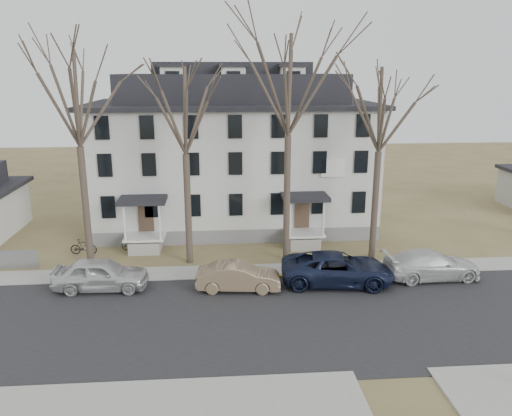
{
  "coord_description": "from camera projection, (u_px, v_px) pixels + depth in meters",
  "views": [
    {
      "loc": [
        -3.11,
        -19.34,
        11.47
      ],
      "look_at": [
        -0.95,
        9.0,
        3.63
      ],
      "focal_mm": 35.0,
      "sensor_mm": 36.0,
      "label": 1
    }
  ],
  "objects": [
    {
      "name": "ground",
      "position": [
        293.0,
        342.0,
        21.86
      ],
      "size": [
        120.0,
        120.0,
        0.0
      ],
      "primitive_type": "plane",
      "color": "olive",
      "rests_on": "ground"
    },
    {
      "name": "main_road",
      "position": [
        287.0,
        320.0,
        23.79
      ],
      "size": [
        120.0,
        10.0,
        0.04
      ],
      "primitive_type": "cube",
      "color": "#27272A",
      "rests_on": "ground"
    },
    {
      "name": "far_sidewalk",
      "position": [
        273.0,
        271.0,
        29.55
      ],
      "size": [
        120.0,
        2.0,
        0.08
      ],
      "primitive_type": "cube",
      "color": "#A09F97",
      "rests_on": "ground"
    },
    {
      "name": "yellow_curb",
      "position": [
        360.0,
        274.0,
        29.05
      ],
      "size": [
        14.0,
        0.25,
        0.06
      ],
      "primitive_type": "cube",
      "color": "gold",
      "rests_on": "ground"
    },
    {
      "name": "boarding_house",
      "position": [
        233.0,
        154.0,
        37.54
      ],
      "size": [
        20.8,
        12.36,
        12.05
      ],
      "color": "slate",
      "rests_on": "ground"
    },
    {
      "name": "tree_far_left",
      "position": [
        75.0,
        92.0,
        27.73
      ],
      "size": [
        8.4,
        8.4,
        13.72
      ],
      "color": "#473B31",
      "rests_on": "ground"
    },
    {
      "name": "tree_mid_left",
      "position": [
        184.0,
        105.0,
        28.36
      ],
      "size": [
        7.8,
        7.8,
        12.74
      ],
      "color": "#473B31",
      "rests_on": "ground"
    },
    {
      "name": "tree_center",
      "position": [
        289.0,
        78.0,
        28.41
      ],
      "size": [
        9.0,
        9.0,
        14.7
      ],
      "color": "#473B31",
      "rests_on": "ground"
    },
    {
      "name": "tree_mid_right",
      "position": [
        382.0,
        104.0,
        29.21
      ],
      "size": [
        7.8,
        7.8,
        12.74
      ],
      "color": "#473B31",
      "rests_on": "ground"
    },
    {
      "name": "car_silver",
      "position": [
        101.0,
        275.0,
        26.83
      ],
      "size": [
        5.11,
        2.18,
        1.72
      ],
      "primitive_type": "imported",
      "rotation": [
        0.0,
        0.0,
        1.54
      ],
      "color": "silver",
      "rests_on": "ground"
    },
    {
      "name": "car_tan",
      "position": [
        238.0,
        277.0,
        26.8
      ],
      "size": [
        4.63,
        1.97,
        1.48
      ],
      "primitive_type": "imported",
      "rotation": [
        0.0,
        0.0,
        1.48
      ],
      "color": "#856F53",
      "rests_on": "ground"
    },
    {
      "name": "car_navy",
      "position": [
        337.0,
        269.0,
        27.58
      ],
      "size": [
        6.46,
        3.5,
        1.72
      ],
      "primitive_type": "imported",
      "rotation": [
        0.0,
        0.0,
        1.47
      ],
      "color": "#161D37",
      "rests_on": "ground"
    },
    {
      "name": "car_white",
      "position": [
        431.0,
        265.0,
        28.31
      ],
      "size": [
        5.58,
        2.47,
        1.59
      ],
      "primitive_type": "imported",
      "rotation": [
        0.0,
        0.0,
        1.61
      ],
      "color": "silver",
      "rests_on": "ground"
    },
    {
      "name": "bicycle_left",
      "position": [
        132.0,
        245.0,
        32.66
      ],
      "size": [
        1.7,
        1.12,
        0.85
      ],
      "primitive_type": "imported",
      "rotation": [
        0.0,
        0.0,
        1.19
      ],
      "color": "black",
      "rests_on": "ground"
    },
    {
      "name": "bicycle_right",
      "position": [
        84.0,
        247.0,
        32.0
      ],
      "size": [
        1.75,
        0.63,
        1.03
      ],
      "primitive_type": "imported",
      "rotation": [
        0.0,
        0.0,
        1.49
      ],
      "color": "black",
      "rests_on": "ground"
    }
  ]
}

